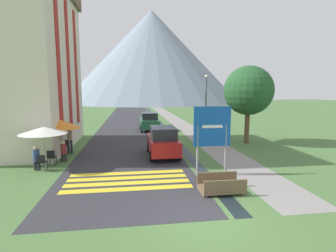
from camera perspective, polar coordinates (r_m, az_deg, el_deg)
name	(u,v)px	position (r m, az deg, el deg)	size (l,w,h in m)	color
ground_plane	(154,129)	(27.78, -3.17, -0.57)	(160.00, 160.00, 0.00)	#476B38
road	(130,119)	(37.61, -8.26, 1.55)	(6.40, 60.00, 0.01)	#2D2D33
footpath	(172,118)	(38.07, 0.97, 1.70)	(2.20, 60.00, 0.01)	gray
drainage_channel	(156,118)	(37.77, -2.63, 1.65)	(0.60, 60.00, 0.00)	black
crosswalk_marking	(128,180)	(12.16, -8.72, -11.62)	(5.44, 2.54, 0.01)	yellow
mountain_distant	(152,57)	(91.95, -3.55, 14.77)	(58.72, 58.72, 30.53)	gray
hotel_building	(25,58)	(20.77, -28.72, 12.87)	(6.11, 9.80, 11.55)	beige
road_sign	(212,132)	(12.53, 9.58, -1.22)	(1.80, 0.11, 3.29)	gray
footbridge	(221,186)	(10.93, 11.43, -12.72)	(1.70, 1.10, 0.65)	brown
parked_car_near	(163,141)	(16.15, -1.12, -3.36)	(1.81, 3.93, 1.82)	#A31919
parked_car_far	(149,122)	(26.46, -4.08, 0.98)	(1.86, 3.83, 1.82)	#28663D
cafe_chair_near_left	(52,156)	(15.46, -24.02, -6.05)	(0.40, 0.40, 0.85)	black
cafe_chair_middle	(51,151)	(16.90, -24.03, -4.91)	(0.40, 0.40, 0.85)	black
cafe_chair_nearest	(42,161)	(14.61, -25.82, -6.93)	(0.40, 0.40, 0.85)	black
cafe_chair_far_right	(64,145)	(18.36, -21.62, -3.81)	(0.40, 0.40, 0.85)	black
cafe_umbrella_front_white	(43,130)	(14.71, -25.48, -0.86)	(2.35, 2.35, 2.19)	#B7B2A8
cafe_umbrella_middle_orange	(61,124)	(17.04, -22.31, 0.38)	(2.35, 2.35, 2.26)	#B7B2A8
person_seated_near	(36,157)	(14.88, -26.73, -5.98)	(0.32, 0.32, 1.27)	#282833
person_seated_far	(64,150)	(16.02, -21.79, -4.88)	(0.32, 0.32, 1.21)	#282833
person_standing_terrace	(70,138)	(17.77, -20.63, -2.45)	(0.32, 0.32, 1.76)	#282833
streetlamp	(206,101)	(21.92, 8.26, 5.34)	(0.28, 0.28, 5.29)	#515156
tree_by_path	(248,91)	(20.75, 17.11, 7.36)	(3.70, 3.70, 5.87)	brown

